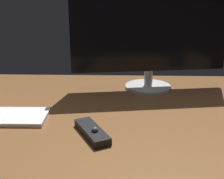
# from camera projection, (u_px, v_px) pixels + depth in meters

# --- Properties ---
(desk) EXTENTS (1.40, 0.84, 0.02)m
(desk) POSITION_uv_depth(u_px,v_px,m) (113.00, 111.00, 1.06)
(desk) COLOR brown
(desk) RESTS_ON ground
(monitor) EXTENTS (0.63, 0.19, 0.47)m
(monitor) POSITION_uv_depth(u_px,v_px,m) (150.00, 28.00, 1.19)
(monitor) COLOR silver
(monitor) RESTS_ON desk
(media_remote) EXTENTS (0.12, 0.17, 0.04)m
(media_remote) POSITION_uv_depth(u_px,v_px,m) (92.00, 132.00, 0.86)
(media_remote) COLOR black
(media_remote) RESTS_ON desk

